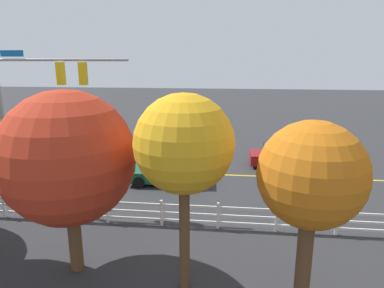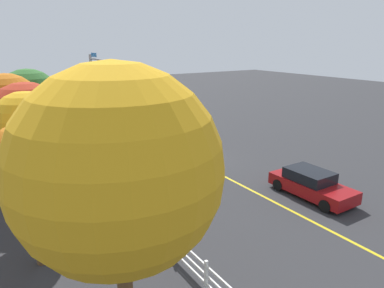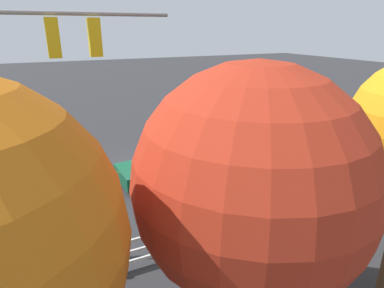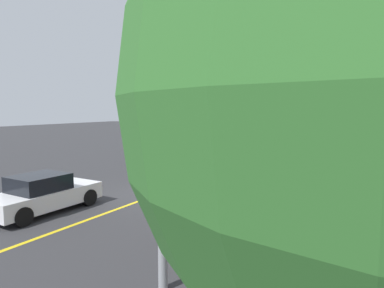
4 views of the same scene
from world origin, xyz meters
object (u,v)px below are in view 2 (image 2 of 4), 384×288
Objects in this scene: tree_3 at (29,123)px; tree_4 at (27,126)px; car_1 at (311,184)px; tree_5 at (30,100)px; tree_1 at (30,164)px; car_0 at (189,135)px; car_2 at (182,161)px; tree_2 at (118,170)px; tree_0 at (8,106)px.

tree_4 is (-3.72, 0.51, 0.65)m from tree_3.
tree_5 is at bearing -146.78° from car_1.
tree_4 is at bearing -7.72° from tree_1.
car_0 is 12.18m from car_1.
tree_3 is at bearing -7.80° from tree_1.
tree_3 is (1.60, 8.41, 3.21)m from car_2.
tree_2 reaches higher than car_1.
tree_2 is at bearing -175.69° from tree_4.
tree_0 is at bearing -93.27° from car_0.
tree_3 is at bearing 0.74° from tree_2.
tree_5 is (11.77, -1.75, -0.64)m from tree_4.
tree_2 is at bearing -71.32° from car_1.
tree_0 is at bearing -135.61° from car_1.
tree_2 is at bearing -36.48° from car_0.
tree_3 is 0.98× the size of tree_5.
tree_4 is at bearing -60.15° from car_0.
car_2 is at bearing -143.36° from tree_5.
car_1 is (-12.18, -0.04, 0.03)m from car_0.
tree_3 is at bearing 171.30° from tree_5.
tree_2 is (-11.11, 8.25, 4.58)m from car_2.
tree_4 is (4.86, 12.74, 3.83)m from car_1.
car_1 is at bearing -110.91° from tree_4.
tree_5 is (15.18, -2.21, -0.00)m from tree_1.
tree_1 is at bearing 117.39° from car_2.
car_1 is 20.19m from tree_5.
car_0 is at bearing -39.06° from car_2.
tree_4 reaches higher than tree_1.
tree_3 is at bearing -173.49° from tree_0.
tree_5 reaches higher than tree_1.
car_2 is at bearing -151.61° from car_1.
tree_5 reaches higher than car_1.
tree_5 is (20.77, -1.07, -1.35)m from tree_2.
tree_0 reaches higher than tree_4.
tree_1 reaches higher than car_0.
car_0 is 13.17m from tree_0.
tree_5 is at bearing -8.44° from tree_4.
tree_1 is 0.88× the size of tree_5.
tree_0 is at bearing 53.38° from car_2.
tree_4 is (9.00, 0.68, -0.71)m from tree_2.
tree_5 is at bearing -8.70° from tree_3.
car_0 is 0.90× the size of car_1.
tree_0 is 17.06m from tree_2.
tree_2 is (-5.59, -1.14, 1.34)m from tree_1.
tree_1 is 15.34m from tree_5.
tree_3 is at bearing -73.64° from car_0.
car_2 is at bearing -100.76° from tree_3.
tree_0 is 1.03× the size of tree_3.
tree_0 is at bearing -2.43° from tree_1.
tree_1 is at bearing 11.53° from tree_2.
tree_3 is 1.00× the size of tree_4.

